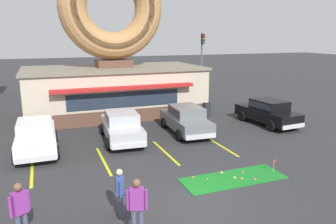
{
  "coord_description": "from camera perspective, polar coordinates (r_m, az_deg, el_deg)",
  "views": [
    {
      "loc": [
        -4.45,
        -9.03,
        5.51
      ],
      "look_at": [
        0.98,
        5.0,
        2.0
      ],
      "focal_mm": 35.0,
      "sensor_mm": 36.0,
      "label": 1
    }
  ],
  "objects": [
    {
      "name": "car_grey",
      "position": [
        18.87,
        3.12,
        -1.12
      ],
      "size": [
        2.16,
        4.64,
        1.6
      ],
      "color": "slate",
      "rests_on": "ground"
    },
    {
      "name": "parking_stripe_far_left",
      "position": [
        15.09,
        -22.6,
        -9.33
      ],
      "size": [
        0.12,
        3.6,
        0.01
      ],
      "primitive_type": "cube",
      "color": "yellow",
      "rests_on": "ground"
    },
    {
      "name": "pedestrian_hooded_kid",
      "position": [
        9.38,
        -5.41,
        -15.85
      ],
      "size": [
        0.57,
        0.34,
        1.74
      ],
      "color": "#474C66",
      "rests_on": "ground"
    },
    {
      "name": "donut_shop_building",
      "position": [
        23.54,
        -9.42,
        8.64
      ],
      "size": [
        12.3,
        6.75,
        10.96
      ],
      "color": "brown",
      "rests_on": "ground"
    },
    {
      "name": "parking_stripe_centre",
      "position": [
        17.21,
        8.97,
        -5.71
      ],
      "size": [
        0.12,
        3.6,
        0.01
      ],
      "primitive_type": "cube",
      "color": "yellow",
      "rests_on": "ground"
    },
    {
      "name": "pedestrian_leather_jacket_man",
      "position": [
        10.47,
        -8.37,
        -13.38
      ],
      "size": [
        0.29,
        0.59,
        1.57
      ],
      "color": "#474C66",
      "rests_on": "ground"
    },
    {
      "name": "golf_ball",
      "position": [
        13.15,
        6.9,
        -11.49
      ],
      "size": [
        0.04,
        0.04,
        0.04
      ],
      "primitive_type": "sphere",
      "color": "white",
      "rests_on": "putting_mat"
    },
    {
      "name": "putting_flag_pin",
      "position": [
        14.23,
        18.07,
        -8.42
      ],
      "size": [
        0.13,
        0.01,
        0.55
      ],
      "color": "silver",
      "rests_on": "putting_mat"
    },
    {
      "name": "mini_donut_near_left",
      "position": [
        13.24,
        4.38,
        -11.27
      ],
      "size": [
        0.13,
        0.13,
        0.04
      ],
      "primitive_type": "torus",
      "color": "#A5724C",
      "rests_on": "putting_mat"
    },
    {
      "name": "parking_stripe_left",
      "position": [
        15.25,
        -11.18,
        -8.3
      ],
      "size": [
        0.12,
        3.6,
        0.01
      ],
      "primitive_type": "cube",
      "color": "yellow",
      "rests_on": "ground"
    },
    {
      "name": "traffic_light_pole",
      "position": [
        31.09,
        5.94,
        9.73
      ],
      "size": [
        0.28,
        0.47,
        5.8
      ],
      "color": "#595B60",
      "rests_on": "ground"
    },
    {
      "name": "car_black",
      "position": [
        21.61,
        16.98,
        0.15
      ],
      "size": [
        2.21,
        4.67,
        1.6
      ],
      "color": "black",
      "rests_on": "ground"
    },
    {
      "name": "trash_bin",
      "position": [
        23.11,
        6.76,
        0.51
      ],
      "size": [
        0.57,
        0.57,
        0.97
      ],
      "color": "#232833",
      "rests_on": "ground"
    },
    {
      "name": "pedestrian_blue_sweater_man",
      "position": [
        9.99,
        -24.35,
        -15.21
      ],
      "size": [
        0.53,
        0.4,
        1.73
      ],
      "color": "#474C66",
      "rests_on": "ground"
    },
    {
      "name": "mini_donut_far_left",
      "position": [
        13.44,
        11.54,
        -11.12
      ],
      "size": [
        0.13,
        0.13,
        0.04
      ],
      "primitive_type": "torus",
      "color": "#E5C666",
      "rests_on": "putting_mat"
    },
    {
      "name": "car_silver",
      "position": [
        17.63,
        -8.06,
        -2.26
      ],
      "size": [
        2.23,
        4.68,
        1.6
      ],
      "color": "#B2B5BA",
      "rests_on": "ground"
    },
    {
      "name": "car_white",
      "position": [
        16.99,
        -22.03,
        -3.7
      ],
      "size": [
        2.02,
        4.58,
        1.6
      ],
      "color": "silver",
      "rests_on": "ground"
    },
    {
      "name": "mini_donut_mid_right",
      "position": [
        14.03,
        12.9,
        -10.13
      ],
      "size": [
        0.13,
        0.13,
        0.04
      ],
      "primitive_type": "torus",
      "color": "#A5724C",
      "rests_on": "putting_mat"
    },
    {
      "name": "mini_donut_mid_left",
      "position": [
        13.49,
        14.9,
        -11.23
      ],
      "size": [
        0.13,
        0.13,
        0.04
      ],
      "primitive_type": "torus",
      "color": "#D8667F",
      "rests_on": "putting_mat"
    },
    {
      "name": "putting_mat",
      "position": [
        13.44,
        11.28,
        -11.28
      ],
      "size": [
        4.19,
        1.5,
        0.03
      ],
      "primitive_type": "cube",
      "color": "#197523",
      "rests_on": "ground"
    },
    {
      "name": "ground_plane",
      "position": [
        11.48,
        4.63,
        -15.6
      ],
      "size": [
        160.0,
        160.0,
        0.0
      ],
      "primitive_type": "plane",
      "color": "#2D2D30"
    },
    {
      "name": "mini_donut_near_right",
      "position": [
        13.42,
        12.72,
        -11.22
      ],
      "size": [
        0.13,
        0.13,
        0.04
      ],
      "primitive_type": "torus",
      "color": "#D17F47",
      "rests_on": "putting_mat"
    },
    {
      "name": "parking_stripe_mid_left",
      "position": [
        15.98,
        -0.46,
        -7.03
      ],
      "size": [
        0.12,
        3.6,
        0.01
      ],
      "primitive_type": "cube",
      "color": "yellow",
      "rests_on": "ground"
    },
    {
      "name": "mini_donut_mid_centre",
      "position": [
        13.8,
        9.31,
        -10.36
      ],
      "size": [
        0.13,
        0.13,
        0.04
      ],
      "primitive_type": "torus",
      "color": "#E5C666",
      "rests_on": "putting_mat"
    }
  ]
}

